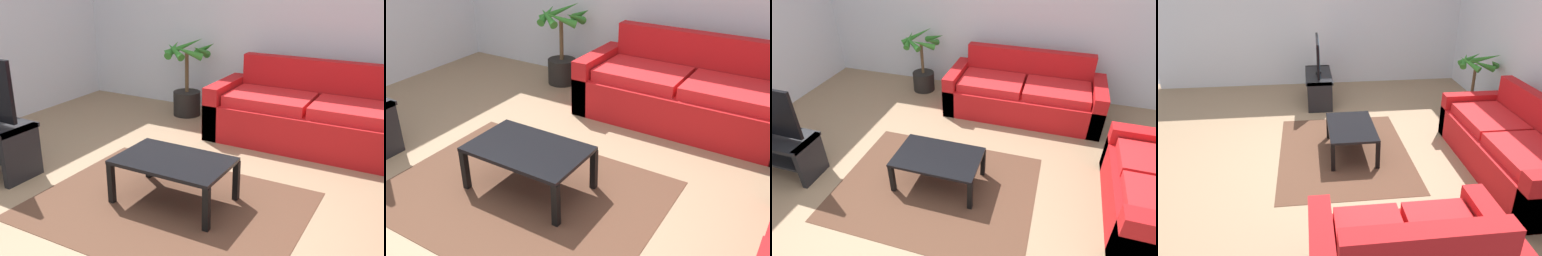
% 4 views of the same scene
% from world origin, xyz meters
% --- Properties ---
extents(ground_plane, '(6.60, 6.60, 0.00)m').
position_xyz_m(ground_plane, '(0.00, 0.00, 0.00)').
color(ground_plane, '#937556').
extents(wall_back, '(6.00, 0.06, 2.70)m').
position_xyz_m(wall_back, '(0.00, 3.00, 1.35)').
color(wall_back, silver).
rests_on(wall_back, ground).
extents(couch_main, '(2.27, 0.90, 0.90)m').
position_xyz_m(couch_main, '(0.68, 2.28, 0.30)').
color(couch_main, red).
rests_on(couch_main, ground).
extents(tv_stand, '(1.10, 0.45, 0.51)m').
position_xyz_m(tv_stand, '(-1.94, 0.08, 0.33)').
color(tv_stand, black).
rests_on(tv_stand, ground).
extents(coffee_table, '(0.94, 0.60, 0.38)m').
position_xyz_m(coffee_table, '(0.00, 0.43, 0.34)').
color(coffee_table, black).
rests_on(coffee_table, ground).
extents(area_rug, '(2.20, 1.70, 0.01)m').
position_xyz_m(area_rug, '(0.00, 0.33, 0.00)').
color(area_rug, '#513323').
rests_on(area_rug, ground).
extents(potted_palm, '(0.82, 0.73, 1.03)m').
position_xyz_m(potted_palm, '(-1.08, 2.57, 0.44)').
color(potted_palm, black).
rests_on(potted_palm, ground).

